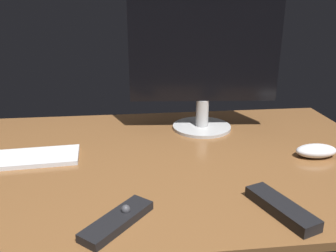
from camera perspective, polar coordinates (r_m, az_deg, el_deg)
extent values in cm
cube|color=brown|center=(104.36, -2.49, -5.57)|extent=(140.00, 84.00, 2.00)
cylinder|color=#B8B8B8|center=(127.01, 5.41, -0.15)|extent=(20.49, 20.49, 1.05)
cylinder|color=#B8B8B8|center=(125.32, 5.49, 2.11)|extent=(4.38, 4.38, 9.46)
cube|color=black|center=(120.33, 5.86, 12.73)|extent=(49.81, 7.66, 37.10)
cube|color=silver|center=(111.10, -24.53, -4.91)|extent=(41.06, 15.16, 1.26)
ellipsoid|color=silver|center=(112.23, 22.61, -3.68)|extent=(12.11, 6.71, 3.77)
cube|color=black|center=(75.82, -8.09, -14.77)|extent=(15.44, 16.67, 1.89)
sphere|color=#3F3F44|center=(76.71, -6.79, -13.09)|extent=(1.95, 1.95, 1.95)
cube|color=black|center=(82.16, 17.61, -12.35)|extent=(10.97, 18.70, 2.52)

